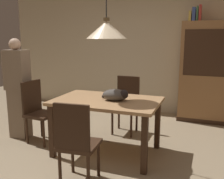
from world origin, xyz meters
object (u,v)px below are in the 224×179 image
Objects in this scene: pendant_lamp at (106,30)px; chair_far_back at (126,102)px; book_green_slim at (197,14)px; dining_table at (107,107)px; book_yellow_short at (190,16)px; chair_left_side at (38,109)px; hutch_bookcase at (211,75)px; book_blue_wide at (194,14)px; chair_near_front at (76,140)px; book_red_tall at (200,13)px; cat_sleeping at (116,95)px; person_standing at (18,89)px.

chair_far_back is at bearing 89.97° from pendant_lamp.
pendant_lamp reaches higher than book_green_slim.
dining_table is 1.08× the size of pendant_lamp.
chair_far_back is at bearing -128.45° from book_yellow_short.
book_yellow_short is at bearing 44.49° from chair_left_side.
chair_left_side is at bearing -141.07° from hutch_bookcase.
chair_far_back is 0.72× the size of pendant_lamp.
book_blue_wide is at bearing 64.74° from dining_table.
dining_table is at bearing 90.41° from chair_near_front.
chair_near_front is 3.32× the size of book_red_tall.
book_yellow_short is at bearing 51.55° from chair_far_back.
chair_left_side reaches higher than cat_sleeping.
book_green_slim is at bearing 66.60° from cat_sleeping.
hutch_bookcase is at bearing 65.69° from chair_near_front.
book_yellow_short reaches higher than dining_table.
book_red_tall is 0.18× the size of person_standing.
book_yellow_short reaches higher than cat_sleeping.
chair_left_side is at bearing 179.60° from dining_table.
hutch_bookcase is at bearing 59.50° from cat_sleeping.
chair_far_back is 0.50× the size of hutch_bookcase.
book_green_slim reaches higher than chair_left_side.
pendant_lamp is (1.13, -0.01, 1.15)m from chair_left_side.
dining_table is 0.22m from cat_sleeping.
cat_sleeping is (0.13, -0.00, 0.18)m from dining_table.
book_yellow_short reaches higher than chair_near_front.
book_green_slim reaches higher than chair_near_front.
book_yellow_short is at bearing 179.80° from hutch_bookcase.
dining_table is at bearing -117.74° from book_red_tall.
person_standing is at bearing -150.85° from chair_far_back.
person_standing is at bearing -145.46° from hutch_bookcase.
pendant_lamp is 5.42× the size of book_blue_wide.
book_green_slim is (0.12, 0.00, 0.04)m from book_yellow_short.
book_yellow_short is 0.07m from book_blue_wide.
pendant_lamp is (-0.13, 0.00, 0.84)m from cat_sleeping.
book_green_slim is at bearing 47.81° from chair_far_back.
book_green_slim is (0.98, 2.84, 1.47)m from chair_near_front.
dining_table is 0.76× the size of hutch_bookcase.
book_red_tall reaches higher than dining_table.
book_yellow_short is (0.73, 1.96, 1.11)m from cat_sleeping.
book_blue_wide reaches higher than chair_far_back.
hutch_bookcase is 1.13m from book_green_slim.
hutch_bookcase is (1.16, 1.96, 0.06)m from cat_sleeping.
book_red_tall is (1.03, 1.08, 1.48)m from chair_far_back.
book_blue_wide is 3.31m from person_standing.
book_yellow_short reaches higher than hutch_bookcase.
book_blue_wide is (0.92, 2.84, 1.46)m from chair_near_front.
chair_near_front is 3.32m from book_blue_wide.
cat_sleeping is 2.28m from hutch_bookcase.
dining_table is 2.54m from book_blue_wide.
pendant_lamp is at bearing -117.74° from book_red_tall.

